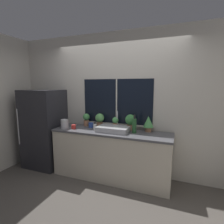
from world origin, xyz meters
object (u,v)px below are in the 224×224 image
potted_plant_far_left (86,119)px  mug_blue (91,125)px  mug_red (74,127)px  bottle_tall (134,125)px  potted_plant_left (100,119)px  sink (113,129)px  potted_plant_right (130,121)px  kettle (65,124)px  potted_plant_far_right (148,123)px  soap_bottle (95,127)px  refrigerator (45,128)px  potted_plant_center (115,122)px

potted_plant_far_left → mug_blue: potted_plant_far_left is taller
mug_red → bottle_tall: bearing=6.7°
bottle_tall → mug_red: size_ratio=3.82×
bottle_tall → potted_plant_left: bearing=166.5°
sink → potted_plant_right: size_ratio=1.93×
mug_blue → kettle: (-0.44, -0.24, 0.05)m
potted_plant_far_left → kettle: bearing=-132.2°
potted_plant_far_left → potted_plant_far_right: potted_plant_far_right is taller
mug_red → mug_blue: bearing=42.7°
potted_plant_far_right → bottle_tall: size_ratio=0.87×
sink → soap_bottle: size_ratio=3.81×
refrigerator → mug_red: size_ratio=19.35×
potted_plant_center → kettle: size_ratio=1.19×
potted_plant_far_right → bottle_tall: bearing=-139.9°
potted_plant_far_left → refrigerator: bearing=-168.6°
potted_plant_far_left → potted_plant_left: 0.30m
potted_plant_right → bottle_tall: bearing=-56.4°
potted_plant_center → kettle: bearing=-160.7°
potted_plant_right → mug_blue: size_ratio=3.13×
potted_plant_right → mug_red: size_ratio=3.47×
sink → potted_plant_far_left: 0.71m
refrigerator → potted_plant_right: size_ratio=5.57×
sink → kettle: size_ratio=3.00×
bottle_tall → mug_blue: 0.90m
potted_plant_far_right → potted_plant_far_left: bearing=180.0°
potted_plant_far_right → mug_blue: 1.11m
potted_plant_right → potted_plant_far_right: (0.33, 0.00, -0.00)m
mug_blue → potted_plant_left: bearing=28.9°
refrigerator → kettle: bearing=-13.4°
potted_plant_center → potted_plant_far_right: 0.62m
soap_bottle → mug_red: bearing=-169.5°
potted_plant_right → kettle: potted_plant_right is taller
potted_plant_far_right → mug_red: 1.39m
soap_bottle → mug_red: 0.42m
refrigerator → sink: 1.57m
refrigerator → mug_blue: refrigerator is taller
potted_plant_far_left → kettle: (-0.29, -0.32, -0.05)m
mug_blue → potted_plant_right: bearing=6.2°
potted_plant_center → bottle_tall: 0.45m
potted_plant_right → kettle: 1.26m
refrigerator → potted_plant_far_left: refrigerator is taller
potted_plant_left → bottle_tall: 0.76m
potted_plant_far_right → mug_blue: bearing=-175.7°
potted_plant_far_right → mug_red: potted_plant_far_right is taller
potted_plant_left → potted_plant_right: potted_plant_right is taller
potted_plant_far_right → bottle_tall: bottle_tall is taller
soap_bottle → mug_red: soap_bottle is taller
sink → mug_blue: bearing=166.1°
mug_red → refrigerator: bearing=170.6°
potted_plant_center → bottle_tall: bearing=-23.3°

